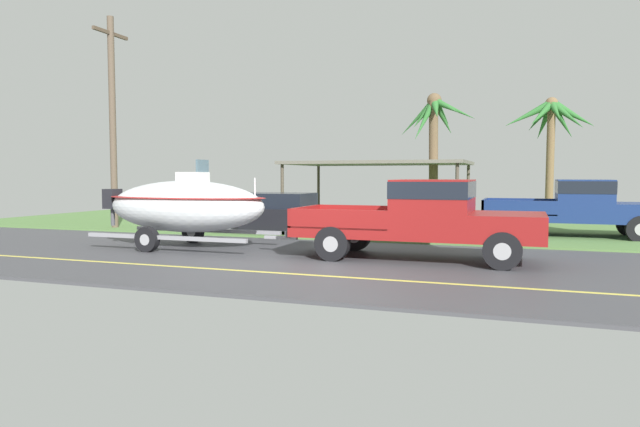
{
  "coord_description": "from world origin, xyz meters",
  "views": [
    {
      "loc": [
        4.08,
        -12.23,
        1.96
      ],
      "look_at": [
        -0.82,
        1.37,
        1.0
      ],
      "focal_mm": 32.04,
      "sensor_mm": 36.0,
      "label": 1
    }
  ],
  "objects_px": {
    "palm_tree_near_right": "(552,125)",
    "utility_pole": "(113,120)",
    "pickup_truck_towing": "(432,215)",
    "palm_tree_near_left": "(435,125)",
    "carport_awning": "(379,164)",
    "parked_pickup_background": "(582,205)",
    "parked_sedan_near": "(280,214)",
    "parked_sedan_far": "(196,207)",
    "boat_on_trailer": "(185,206)"
  },
  "relations": [
    {
      "from": "parked_sedan_near",
      "to": "parked_pickup_background",
      "type": "bearing_deg",
      "value": 12.26
    },
    {
      "from": "palm_tree_near_left",
      "to": "parked_sedan_far",
      "type": "bearing_deg",
      "value": -150.76
    },
    {
      "from": "boat_on_trailer",
      "to": "palm_tree_near_left",
      "type": "height_order",
      "value": "palm_tree_near_left"
    },
    {
      "from": "parked_pickup_background",
      "to": "utility_pole",
      "type": "xyz_separation_m",
      "value": [
        -15.93,
        -2.46,
        2.98
      ]
    },
    {
      "from": "palm_tree_near_left",
      "to": "palm_tree_near_right",
      "type": "xyz_separation_m",
      "value": [
        4.74,
        -0.01,
        -0.12
      ]
    },
    {
      "from": "carport_awning",
      "to": "parked_sedan_near",
      "type": "bearing_deg",
      "value": -100.98
    },
    {
      "from": "boat_on_trailer",
      "to": "palm_tree_near_left",
      "type": "distance_m",
      "value": 13.28
    },
    {
      "from": "parked_pickup_background",
      "to": "parked_sedan_near",
      "type": "distance_m",
      "value": 9.7
    },
    {
      "from": "parked_sedan_far",
      "to": "palm_tree_near_left",
      "type": "height_order",
      "value": "palm_tree_near_left"
    },
    {
      "from": "parked_pickup_background",
      "to": "parked_sedan_near",
      "type": "relative_size",
      "value": 1.26
    },
    {
      "from": "pickup_truck_towing",
      "to": "parked_pickup_background",
      "type": "distance_m",
      "value": 7.33
    },
    {
      "from": "parked_pickup_background",
      "to": "carport_awning",
      "type": "relative_size",
      "value": 0.69
    },
    {
      "from": "pickup_truck_towing",
      "to": "palm_tree_near_left",
      "type": "height_order",
      "value": "palm_tree_near_left"
    },
    {
      "from": "pickup_truck_towing",
      "to": "parked_pickup_background",
      "type": "bearing_deg",
      "value": 59.56
    },
    {
      "from": "parked_sedan_near",
      "to": "palm_tree_near_right",
      "type": "distance_m",
      "value": 12.11
    },
    {
      "from": "parked_sedan_near",
      "to": "utility_pole",
      "type": "height_order",
      "value": "utility_pole"
    },
    {
      "from": "boat_on_trailer",
      "to": "palm_tree_near_left",
      "type": "relative_size",
      "value": 1.06
    },
    {
      "from": "palm_tree_near_right",
      "to": "carport_awning",
      "type": "bearing_deg",
      "value": 179.9
    },
    {
      "from": "parked_sedan_near",
      "to": "utility_pole",
      "type": "relative_size",
      "value": 0.57
    },
    {
      "from": "pickup_truck_towing",
      "to": "carport_awning",
      "type": "relative_size",
      "value": 0.74
    },
    {
      "from": "parked_sedan_near",
      "to": "utility_pole",
      "type": "bearing_deg",
      "value": -176.43
    },
    {
      "from": "palm_tree_near_left",
      "to": "palm_tree_near_right",
      "type": "relative_size",
      "value": 1.08
    },
    {
      "from": "pickup_truck_towing",
      "to": "palm_tree_near_left",
      "type": "xyz_separation_m",
      "value": [
        -1.76,
        11.97,
        3.12
      ]
    },
    {
      "from": "carport_awning",
      "to": "palm_tree_near_left",
      "type": "distance_m",
      "value": 3.01
    },
    {
      "from": "pickup_truck_towing",
      "to": "boat_on_trailer",
      "type": "height_order",
      "value": "boat_on_trailer"
    },
    {
      "from": "palm_tree_near_left",
      "to": "pickup_truck_towing",
      "type": "bearing_deg",
      "value": -81.62
    },
    {
      "from": "palm_tree_near_right",
      "to": "utility_pole",
      "type": "xyz_separation_m",
      "value": [
        -15.2,
        -8.09,
        -0.04
      ]
    },
    {
      "from": "palm_tree_near_left",
      "to": "utility_pole",
      "type": "bearing_deg",
      "value": -142.23
    },
    {
      "from": "parked_sedan_near",
      "to": "palm_tree_near_left",
      "type": "height_order",
      "value": "palm_tree_near_left"
    },
    {
      "from": "pickup_truck_towing",
      "to": "carport_awning",
      "type": "bearing_deg",
      "value": 109.6
    },
    {
      "from": "utility_pole",
      "to": "carport_awning",
      "type": "bearing_deg",
      "value": 45.51
    },
    {
      "from": "pickup_truck_towing",
      "to": "parked_sedan_near",
      "type": "distance_m",
      "value": 7.17
    },
    {
      "from": "parked_sedan_far",
      "to": "carport_awning",
      "type": "relative_size",
      "value": 0.56
    },
    {
      "from": "parked_sedan_far",
      "to": "utility_pole",
      "type": "height_order",
      "value": "utility_pole"
    },
    {
      "from": "carport_awning",
      "to": "palm_tree_near_right",
      "type": "distance_m",
      "value": 7.4
    },
    {
      "from": "pickup_truck_towing",
      "to": "utility_pole",
      "type": "xyz_separation_m",
      "value": [
        -12.22,
        3.86,
        2.96
      ]
    },
    {
      "from": "parked_sedan_far",
      "to": "parked_pickup_background",
      "type": "bearing_deg",
      "value": -2.56
    },
    {
      "from": "boat_on_trailer",
      "to": "palm_tree_near_left",
      "type": "xyz_separation_m",
      "value": [
        4.91,
        11.97,
        3.02
      ]
    },
    {
      "from": "carport_awning",
      "to": "utility_pole",
      "type": "bearing_deg",
      "value": -134.49
    },
    {
      "from": "parked_sedan_near",
      "to": "palm_tree_near_right",
      "type": "relative_size",
      "value": 0.85
    },
    {
      "from": "palm_tree_near_right",
      "to": "utility_pole",
      "type": "bearing_deg",
      "value": -151.97
    },
    {
      "from": "parked_pickup_background",
      "to": "palm_tree_near_left",
      "type": "distance_m",
      "value": 8.47
    },
    {
      "from": "parked_sedan_near",
      "to": "palm_tree_near_left",
      "type": "xyz_separation_m",
      "value": [
        3.99,
        7.7,
        3.49
      ]
    },
    {
      "from": "parked_pickup_background",
      "to": "parked_sedan_far",
      "type": "height_order",
      "value": "parked_pickup_background"
    },
    {
      "from": "parked_pickup_background",
      "to": "carport_awning",
      "type": "distance_m",
      "value": 9.88
    },
    {
      "from": "parked_pickup_background",
      "to": "carport_awning",
      "type": "height_order",
      "value": "carport_awning"
    },
    {
      "from": "utility_pole",
      "to": "boat_on_trailer",
      "type": "bearing_deg",
      "value": -34.83
    },
    {
      "from": "palm_tree_near_left",
      "to": "palm_tree_near_right",
      "type": "distance_m",
      "value": 4.74
    },
    {
      "from": "pickup_truck_towing",
      "to": "boat_on_trailer",
      "type": "relative_size",
      "value": 1.01
    },
    {
      "from": "pickup_truck_towing",
      "to": "palm_tree_near_left",
      "type": "relative_size",
      "value": 1.07
    }
  ]
}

